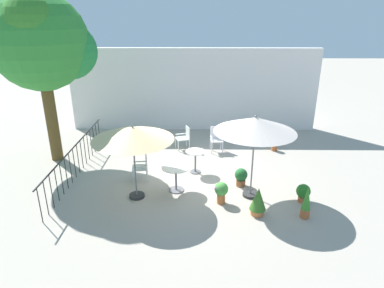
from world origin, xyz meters
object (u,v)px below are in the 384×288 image
(patio_chair_2, at_px, (143,165))
(potted_plant_6, at_px, (258,201))
(patio_umbrella_1, at_px, (133,134))
(cafe_table_1, at_px, (195,158))
(potted_plant_0, at_px, (241,176))
(potted_plant_7, at_px, (306,202))
(potted_plant_2, at_px, (136,135))
(shade_tree, at_px, (41,42))
(potted_plant_4, at_px, (303,192))
(potted_plant_5, at_px, (109,142))
(patio_chair_0, at_px, (184,136))
(patio_chair_1, at_px, (216,137))
(potted_plant_3, at_px, (274,144))
(patio_umbrella_0, at_px, (255,125))
(cafe_table_0, at_px, (176,174))
(potted_plant_1, at_px, (221,191))

(patio_chair_2, distance_m, potted_plant_6, 3.81)
(patio_umbrella_1, relative_size, cafe_table_1, 2.94)
(patio_umbrella_1, bearing_deg, cafe_table_1, 44.22)
(potted_plant_0, height_order, potted_plant_7, potted_plant_7)
(potted_plant_2, bearing_deg, shade_tree, -146.53)
(potted_plant_4, height_order, potted_plant_5, potted_plant_5)
(patio_chair_0, xyz_separation_m, potted_plant_2, (-2.00, 0.66, -0.18))
(cafe_table_1, xyz_separation_m, patio_chair_1, (0.78, 1.86, 0.02))
(potted_plant_0, distance_m, potted_plant_3, 3.26)
(potted_plant_3, height_order, potted_plant_5, potted_plant_5)
(potted_plant_5, bearing_deg, potted_plant_4, -30.43)
(patio_chair_2, bearing_deg, potted_plant_6, -30.31)
(potted_plant_5, bearing_deg, patio_chair_2, -55.80)
(patio_chair_1, bearing_deg, patio_umbrella_0, -76.41)
(cafe_table_1, height_order, potted_plant_2, cafe_table_1)
(shade_tree, bearing_deg, patio_chair_2, -26.06)
(potted_plant_7, bearing_deg, potted_plant_0, 130.90)
(patio_chair_1, bearing_deg, potted_plant_6, -78.83)
(patio_chair_0, bearing_deg, potted_plant_0, -58.36)
(shade_tree, height_order, patio_umbrella_1, shade_tree)
(cafe_table_0, bearing_deg, potted_plant_5, 131.38)
(potted_plant_4, bearing_deg, potted_plant_7, -101.89)
(patio_chair_2, xyz_separation_m, potted_plant_1, (2.37, -1.36, -0.14))
(potted_plant_3, bearing_deg, patio_chair_1, -178.44)
(patio_chair_0, relative_size, potted_plant_6, 1.13)
(potted_plant_3, distance_m, potted_plant_6, 4.61)
(patio_chair_0, xyz_separation_m, potted_plant_3, (3.45, -0.14, -0.25))
(patio_umbrella_1, bearing_deg, potted_plant_1, -6.79)
(cafe_table_1, relative_size, patio_chair_0, 0.86)
(patio_umbrella_1, xyz_separation_m, cafe_table_0, (1.11, 0.40, -1.38))
(shade_tree, xyz_separation_m, potted_plant_1, (5.66, -2.97, -3.69))
(patio_umbrella_1, distance_m, potted_plant_3, 6.12)
(potted_plant_4, bearing_deg, patio_umbrella_0, 167.98)
(patio_chair_1, height_order, potted_plant_4, patio_chair_1)
(cafe_table_1, xyz_separation_m, potted_plant_1, (0.72, -1.91, -0.14))
(potted_plant_0, xyz_separation_m, potted_plant_5, (-4.71, 2.80, -0.01))
(patio_chair_1, xyz_separation_m, patio_chair_2, (-2.43, -2.41, -0.03))
(potted_plant_6, bearing_deg, potted_plant_0, 98.87)
(patio_umbrella_1, relative_size, patio_chair_1, 2.36)
(patio_umbrella_0, height_order, patio_chair_1, patio_umbrella_0)
(patio_chair_1, relative_size, patio_chair_2, 1.01)
(patio_umbrella_1, bearing_deg, patio_chair_2, 88.68)
(patio_umbrella_0, bearing_deg, patio_chair_2, 163.48)
(potted_plant_0, bearing_deg, potted_plant_1, -123.75)
(cafe_table_1, bearing_deg, potted_plant_5, 150.19)
(cafe_table_0, relative_size, potted_plant_5, 1.36)
(patio_umbrella_0, bearing_deg, potted_plant_6, -87.62)
(potted_plant_0, height_order, potted_plant_4, potted_plant_0)
(patio_chair_2, xyz_separation_m, potted_plant_2, (-0.79, 3.27, -0.19))
(patio_chair_2, bearing_deg, cafe_table_0, -31.77)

